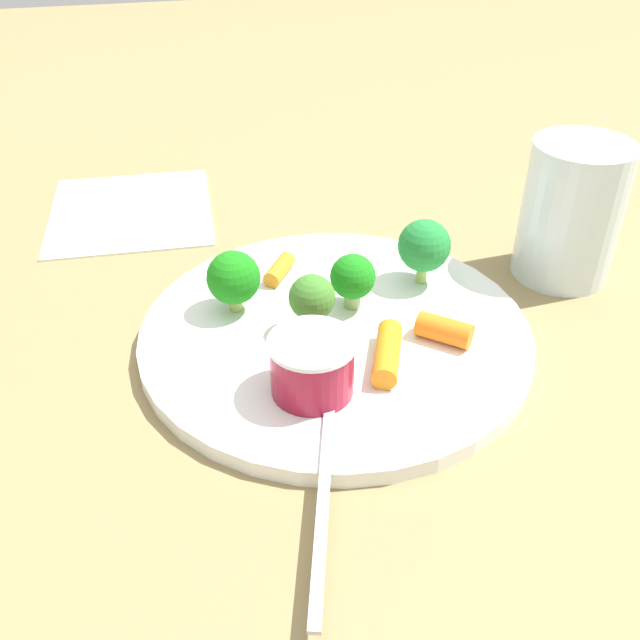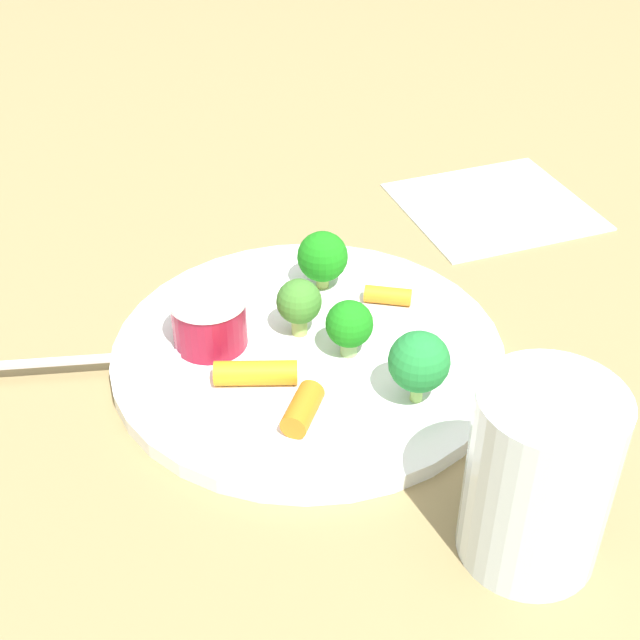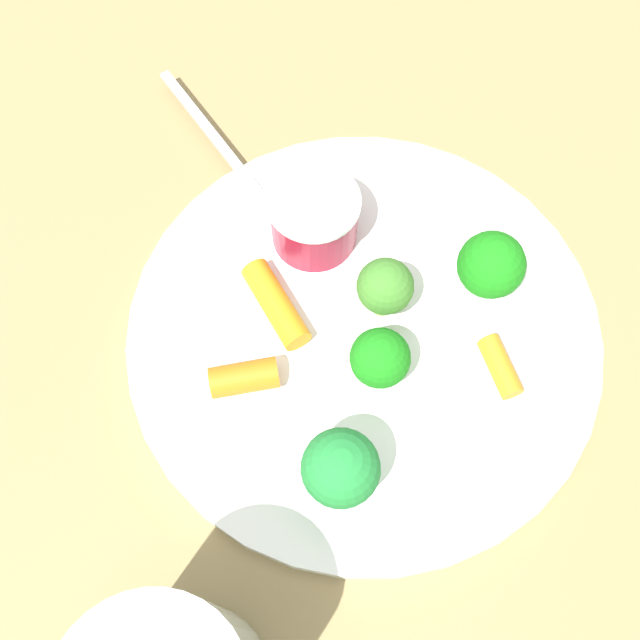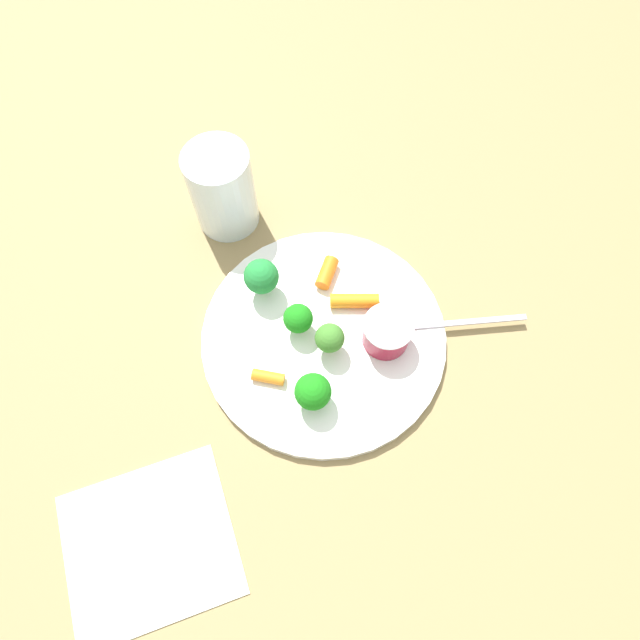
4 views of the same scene
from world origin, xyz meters
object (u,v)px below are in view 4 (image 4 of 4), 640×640
object	(u,v)px
sauce_cup	(387,332)
broccoli_floret_2	(313,392)
broccoli_floret_0	(298,319)
fork	(444,324)
carrot_stick_1	(268,377)
carrot_stick_2	(354,301)
broccoli_floret_1	(333,337)
drinking_glass	(222,190)
plate	(324,337)
carrot_stick_0	(327,273)
broccoli_floret_3	(261,277)
napkin	(149,544)

from	to	relation	value
sauce_cup	broccoli_floret_2	size ratio (longest dim) A/B	1.17
broccoli_floret_0	fork	size ratio (longest dim) A/B	0.24
carrot_stick_1	carrot_stick_2	distance (m)	0.13
broccoli_floret_1	drinking_glass	xyz separation A→B (m)	(-0.06, 0.22, 0.02)
broccoli_floret_1	drinking_glass	bearing A→B (deg)	103.98
plate	broccoli_floret_1	size ratio (longest dim) A/B	6.29
broccoli_floret_0	broccoli_floret_1	size ratio (longest dim) A/B	0.96
carrot_stick_0	carrot_stick_2	size ratio (longest dim) A/B	0.68
carrot_stick_2	broccoli_floret_3	bearing A→B (deg)	148.53
broccoli_floret_3	carrot_stick_2	xyz separation A→B (m)	(0.09, -0.06, -0.02)
broccoli_floret_3	carrot_stick_1	bearing A→B (deg)	-106.26
broccoli_floret_2	carrot_stick_0	world-z (taller)	broccoli_floret_2
sauce_cup	carrot_stick_0	distance (m)	0.11
plate	drinking_glass	distance (m)	0.22
broccoli_floret_1	broccoli_floret_0	bearing A→B (deg)	127.75
broccoli_floret_2	drinking_glass	world-z (taller)	drinking_glass
napkin	broccoli_floret_2	bearing A→B (deg)	20.44
fork	carrot_stick_1	bearing A→B (deg)	176.86
broccoli_floret_2	carrot_stick_1	distance (m)	0.06
broccoli_floret_3	drinking_glass	xyz separation A→B (m)	(-0.01, 0.12, 0.01)
sauce_cup	napkin	world-z (taller)	sauce_cup
broccoli_floret_1	carrot_stick_0	xyz separation A→B (m)	(0.03, 0.09, -0.02)
broccoli_floret_0	napkin	world-z (taller)	broccoli_floret_0
fork	napkin	size ratio (longest dim) A/B	1.11
sauce_cup	carrot_stick_1	bearing A→B (deg)	178.56
fork	drinking_glass	size ratio (longest dim) A/B	1.62
carrot_stick_1	broccoli_floret_3	bearing A→B (deg)	73.74
drinking_glass	napkin	size ratio (longest dim) A/B	0.68
plate	broccoli_floret_3	xyz separation A→B (m)	(-0.05, 0.08, 0.04)
broccoli_floret_1	fork	bearing A→B (deg)	-9.44
fork	carrot_stick_2	bearing A→B (deg)	144.16
sauce_cup	broccoli_floret_2	distance (m)	0.11
carrot_stick_0	fork	size ratio (longest dim) A/B	0.21
broccoli_floret_1	carrot_stick_0	world-z (taller)	broccoli_floret_1
plate	fork	bearing A→B (deg)	-16.08
broccoli_floret_0	napkin	bearing A→B (deg)	-143.68
carrot_stick_1	broccoli_floret_0	bearing A→B (deg)	40.87
broccoli_floret_0	carrot_stick_1	world-z (taller)	broccoli_floret_0
broccoli_floret_3	fork	bearing A→B (deg)	-33.64
broccoli_floret_1	broccoli_floret_2	world-z (taller)	broccoli_floret_2
fork	carrot_stick_0	bearing A→B (deg)	133.31
sauce_cup	carrot_stick_1	size ratio (longest dim) A/B	1.56
broccoli_floret_3	napkin	distance (m)	0.30
plate	carrot_stick_0	world-z (taller)	carrot_stick_0
sauce_cup	carrot_stick_0	bearing A→B (deg)	107.28
plate	carrot_stick_0	distance (m)	0.08
carrot_stick_2	drinking_glass	size ratio (longest dim) A/B	0.50
broccoli_floret_2	carrot_stick_1	bearing A→B (deg)	133.48
drinking_glass	broccoli_floret_0	bearing A→B (deg)	-81.57
broccoli_floret_0	carrot_stick_0	world-z (taller)	broccoli_floret_0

